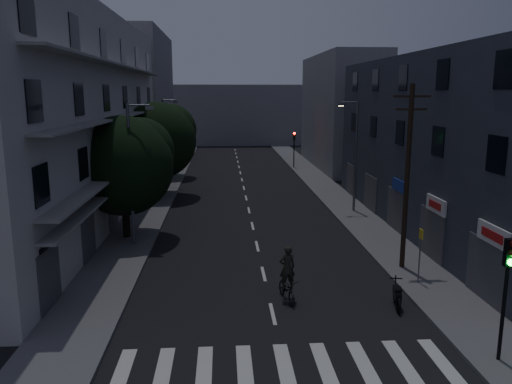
{
  "coord_description": "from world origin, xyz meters",
  "views": [
    {
      "loc": [
        -1.92,
        -16.58,
        8.72
      ],
      "look_at": [
        0.0,
        12.0,
        3.0
      ],
      "focal_mm": 35.0,
      "sensor_mm": 36.0,
      "label": 1
    }
  ],
  "objects": [
    {
      "name": "tree_near",
      "position": [
        -7.72,
        13.05,
        4.71
      ],
      "size": [
        5.91,
        5.91,
        7.29
      ],
      "color": "black",
      "rests_on": "sidewalk_left"
    },
    {
      "name": "building_left",
      "position": [
        -11.98,
        18.0,
        6.99
      ],
      "size": [
        7.0,
        36.0,
        14.0
      ],
      "color": "#AEAEA9",
      "rests_on": "ground"
    },
    {
      "name": "building_far_left",
      "position": [
        -12.0,
        48.0,
        8.0
      ],
      "size": [
        6.0,
        20.0,
        16.0
      ],
      "primitive_type": "cube",
      "color": "slate",
      "rests_on": "ground"
    },
    {
      "name": "lane_markings",
      "position": [
        0.0,
        31.25,
        0.01
      ],
      "size": [
        0.15,
        60.5,
        0.01
      ],
      "color": "beige",
      "rests_on": "ground"
    },
    {
      "name": "building_far_end",
      "position": [
        0.0,
        70.0,
        5.0
      ],
      "size": [
        24.0,
        8.0,
        10.0
      ],
      "primitive_type": "cube",
      "color": "slate",
      "rests_on": "ground"
    },
    {
      "name": "utility_pole",
      "position": [
        6.98,
        6.68,
        4.87
      ],
      "size": [
        1.8,
        0.24,
        9.0
      ],
      "color": "black",
      "rests_on": "sidewalk_right"
    },
    {
      "name": "motorcycle",
      "position": [
        5.19,
        2.32,
        0.47
      ],
      "size": [
        0.64,
        1.82,
        1.18
      ],
      "rotation": [
        0.0,
        0.0,
        -0.21
      ],
      "color": "black",
      "rests_on": "ground"
    },
    {
      "name": "bus_stop_sign",
      "position": [
        6.98,
        4.56,
        1.89
      ],
      "size": [
        0.06,
        0.35,
        2.52
      ],
      "color": "#595B60",
      "rests_on": "sidewalk_right"
    },
    {
      "name": "traffic_signal_far_left",
      "position": [
        -6.68,
        40.32,
        3.1
      ],
      "size": [
        0.28,
        0.37,
        4.1
      ],
      "color": "black",
      "rests_on": "sidewalk_left"
    },
    {
      "name": "tree_mid",
      "position": [
        -7.23,
        25.38,
        5.05
      ],
      "size": [
        6.38,
        6.38,
        7.85
      ],
      "color": "black",
      "rests_on": "sidewalk_left"
    },
    {
      "name": "traffic_signal_near",
      "position": [
        7.01,
        -2.25,
        3.1
      ],
      "size": [
        0.28,
        0.37,
        4.1
      ],
      "color": "black",
      "rests_on": "sidewalk_right"
    },
    {
      "name": "ground",
      "position": [
        0.0,
        25.0,
        0.0
      ],
      "size": [
        160.0,
        160.0,
        0.0
      ],
      "primitive_type": "plane",
      "color": "black",
      "rests_on": "ground"
    },
    {
      "name": "sidewalk_right",
      "position": [
        7.5,
        25.0,
        0.07
      ],
      "size": [
        3.0,
        90.0,
        0.15
      ],
      "primitive_type": "cube",
      "color": "#565659",
      "rests_on": "ground"
    },
    {
      "name": "street_lamp_left_far",
      "position": [
        -7.3,
        30.65,
        4.6
      ],
      "size": [
        1.51,
        0.25,
        8.0
      ],
      "color": "#5A5C62",
      "rests_on": "sidewalk_left"
    },
    {
      "name": "sidewalk_left",
      "position": [
        -7.5,
        25.0,
        0.07
      ],
      "size": [
        3.0,
        90.0,
        0.15
      ],
      "primitive_type": "cube",
      "color": "#565659",
      "rests_on": "ground"
    },
    {
      "name": "building_far_right",
      "position": [
        12.0,
        42.0,
        6.5
      ],
      "size": [
        6.0,
        20.0,
        13.0
      ],
      "primitive_type": "cube",
      "color": "slate",
      "rests_on": "ground"
    },
    {
      "name": "street_lamp_right",
      "position": [
        7.59,
        18.82,
        4.6
      ],
      "size": [
        1.51,
        0.25,
        8.0
      ],
      "color": "#585B60",
      "rests_on": "sidewalk_right"
    },
    {
      "name": "street_lamp_left_near",
      "position": [
        -6.98,
        11.47,
        4.6
      ],
      "size": [
        1.51,
        0.25,
        8.0
      ],
      "color": "slate",
      "rests_on": "sidewalk_left"
    },
    {
      "name": "crosswalk",
      "position": [
        -0.0,
        -2.0,
        0.0
      ],
      "size": [
        10.9,
        3.0,
        0.01
      ],
      "color": "beige",
      "rests_on": "ground"
    },
    {
      "name": "traffic_signal_far_right",
      "position": [
        6.35,
        40.66,
        3.1
      ],
      "size": [
        0.28,
        0.37,
        4.1
      ],
      "color": "black",
      "rests_on": "sidewalk_right"
    },
    {
      "name": "cyclist",
      "position": [
        0.74,
        3.28,
        0.82
      ],
      "size": [
        1.05,
        2.01,
        2.43
      ],
      "rotation": [
        0.0,
        0.0,
        0.21
      ],
      "color": "black",
      "rests_on": "ground"
    },
    {
      "name": "tree_far",
      "position": [
        -7.51,
        35.12,
        4.3
      ],
      "size": [
        5.36,
        5.36,
        6.63
      ],
      "color": "black",
      "rests_on": "sidewalk_left"
    },
    {
      "name": "building_right",
      "position": [
        11.99,
        14.0,
        5.5
      ],
      "size": [
        6.19,
        28.0,
        11.0
      ],
      "color": "#2B2F3A",
      "rests_on": "ground"
    }
  ]
}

